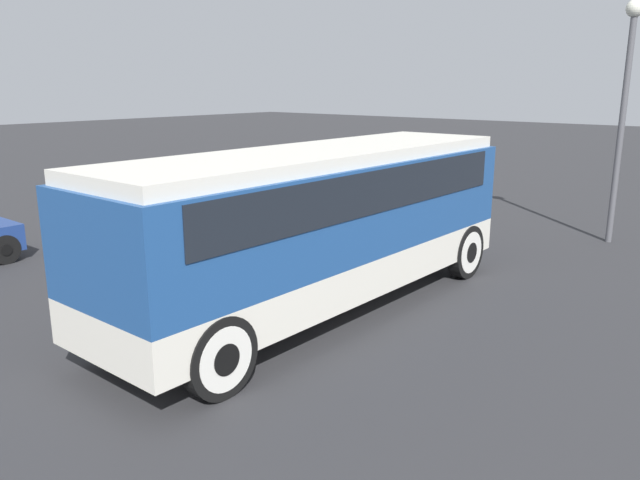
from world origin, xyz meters
TOP-DOWN VIEW (x-y plane):
  - ground_plane at (0.00, 0.00)m, footprint 120.00×120.00m
  - tour_bus at (0.10, 0.00)m, footprint 9.12×2.55m
  - parked_car_mid at (3.25, 5.60)m, footprint 4.37×1.94m
  - lamp_post at (9.00, -2.60)m, footprint 0.44×0.44m

SIDE VIEW (x-z plane):
  - ground_plane at x=0.00m, z-range 0.00..0.00m
  - parked_car_mid at x=3.25m, z-range -0.01..1.46m
  - tour_bus at x=0.10m, z-range 0.32..3.34m
  - lamp_post at x=9.00m, z-range 0.92..7.09m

